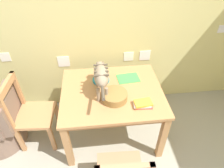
{
  "coord_description": "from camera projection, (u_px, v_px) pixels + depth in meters",
  "views": [
    {
      "loc": [
        -0.05,
        -0.43,
        2.21
      ],
      "look_at": [
        0.13,
        1.23,
        0.82
      ],
      "focal_mm": 31.62,
      "sensor_mm": 36.0,
      "label": 1
    }
  ],
  "objects": [
    {
      "name": "magazine",
      "position": [
        128.0,
        78.0,
        2.4
      ],
      "size": [
        0.28,
        0.22,
        0.01
      ],
      "primitive_type": "cube",
      "rotation": [
        0.0,
        0.0,
        0.09
      ],
      "color": "green",
      "rests_on": "dining_table"
    },
    {
      "name": "coffee_mug",
      "position": [
        101.0,
        76.0,
        2.32
      ],
      "size": [
        0.13,
        0.09,
        0.09
      ],
      "color": "#CB3F2C",
      "rests_on": "saucer_bowl"
    },
    {
      "name": "book_stack",
      "position": [
        143.0,
        104.0,
        2.03
      ],
      "size": [
        0.2,
        0.13,
        0.05
      ],
      "color": "#DD393B",
      "rests_on": "dining_table"
    },
    {
      "name": "cat",
      "position": [
        101.0,
        75.0,
        2.08
      ],
      "size": [
        0.16,
        0.69,
        0.33
      ],
      "rotation": [
        0.0,
        0.0,
        -0.02
      ],
      "color": "gray",
      "rests_on": "dining_table"
    },
    {
      "name": "wall_rear",
      "position": [
        96.0,
        23.0,
        2.39
      ],
      "size": [
        4.96,
        0.11,
        2.5
      ],
      "color": "#D3C87D",
      "rests_on": "ground_plane"
    },
    {
      "name": "wooden_chair_near",
      "position": [
        32.0,
        114.0,
        2.32
      ],
      "size": [
        0.45,
        0.45,
        0.93
      ],
      "rotation": [
        0.0,
        0.0,
        -1.64
      ],
      "color": "#B98050",
      "rests_on": "ground_plane"
    },
    {
      "name": "saucer_bowl",
      "position": [
        101.0,
        80.0,
        2.36
      ],
      "size": [
        0.2,
        0.2,
        0.03
      ],
      "primitive_type": "cylinder",
      "color": "teal",
      "rests_on": "dining_table"
    },
    {
      "name": "wicker_basket",
      "position": [
        114.0,
        96.0,
        2.1
      ],
      "size": [
        0.28,
        0.28,
        0.08
      ],
      "color": "olive",
      "rests_on": "dining_table"
    },
    {
      "name": "dining_table",
      "position": [
        112.0,
        96.0,
        2.29
      ],
      "size": [
        1.14,
        0.94,
        0.72
      ],
      "color": "#B47F4E",
      "rests_on": "ground_plane"
    }
  ]
}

